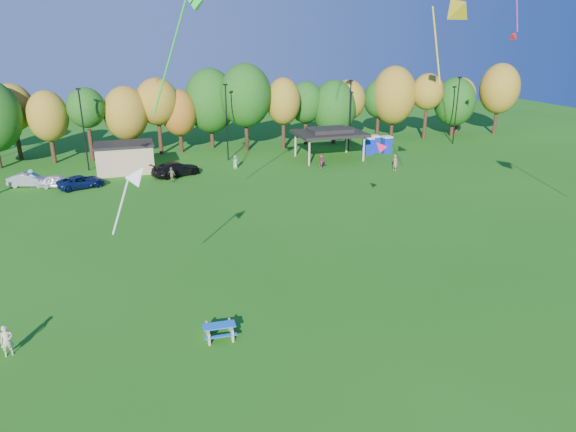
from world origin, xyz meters
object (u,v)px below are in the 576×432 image
object	(u,v)px
porta_potties	(376,145)
kite_flyer	(7,341)
car_a	(58,181)
car_d	(176,169)
picnic_table	(219,330)
car_c	(81,182)
car_b	(29,180)

from	to	relation	value
porta_potties	kite_flyer	bearing A→B (deg)	-137.35
car_a	car_d	bearing A→B (deg)	-74.11
porta_potties	picnic_table	size ratio (longest dim) A/B	2.19
porta_potties	picnic_table	world-z (taller)	porta_potties
picnic_table	kite_flyer	world-z (taller)	kite_flyer
car_c	car_d	size ratio (longest dim) A/B	0.85
porta_potties	car_a	xyz separation A→B (m)	(-37.60, -4.15, -0.46)
picnic_table	car_c	distance (m)	31.84
porta_potties	car_a	world-z (taller)	porta_potties
kite_flyer	car_b	size ratio (longest dim) A/B	0.39
porta_potties	car_b	size ratio (longest dim) A/B	0.92
porta_potties	car_c	size ratio (longest dim) A/B	0.83
car_b	car_d	bearing A→B (deg)	-74.69
picnic_table	car_d	world-z (taller)	car_d
car_d	car_b	bearing A→B (deg)	68.24
car_b	car_d	distance (m)	14.56
kite_flyer	car_a	world-z (taller)	kite_flyer
porta_potties	car_a	distance (m)	37.83
car_d	porta_potties	bearing A→B (deg)	-102.39
car_d	kite_flyer	bearing A→B (deg)	139.87
porta_potties	car_d	bearing A→B (deg)	-172.53
car_c	porta_potties	bearing A→B (deg)	-100.37
picnic_table	car_b	size ratio (longest dim) A/B	0.42
picnic_table	car_d	xyz separation A→B (m)	(1.46, 32.52, 0.36)
car_b	car_d	xyz separation A→B (m)	(14.55, -0.48, 0.10)
car_a	picnic_table	bearing A→B (deg)	-149.82
car_c	car_b	bearing A→B (deg)	47.73
porta_potties	car_a	size ratio (longest dim) A/B	1.01
picnic_table	car_c	bearing A→B (deg)	108.03
picnic_table	car_b	distance (m)	35.51
car_a	porta_potties	bearing A→B (deg)	-71.51
kite_flyer	car_c	bearing A→B (deg)	73.68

